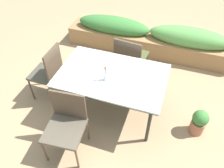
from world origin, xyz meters
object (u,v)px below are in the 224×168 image
object	(u,v)px
dining_table	(112,78)
chair_far_side	(130,56)
chair_near_left	(66,122)
chair_end_left	(49,71)
potted_plant	(199,122)
planter_box	(150,38)
flower_vase	(106,75)

from	to	relation	value
dining_table	chair_far_side	distance (m)	0.81
chair_near_left	chair_end_left	bearing A→B (deg)	-53.48
chair_near_left	potted_plant	world-z (taller)	chair_near_left
planter_box	chair_near_left	bearing A→B (deg)	-102.35
dining_table	chair_near_left	size ratio (longest dim) A/B	1.66
dining_table	chair_near_left	distance (m)	0.89
chair_far_side	potted_plant	world-z (taller)	chair_far_side
flower_vase	planter_box	bearing A→B (deg)	82.20
chair_end_left	chair_far_side	bearing A→B (deg)	-54.36
chair_end_left	chair_far_side	xyz separation A→B (m)	(1.12, 0.79, -0.01)
chair_near_left	flower_vase	xyz separation A→B (m)	(0.30, 0.66, 0.35)
chair_near_left	planter_box	world-z (taller)	chair_near_left
flower_vase	potted_plant	world-z (taller)	flower_vase
chair_end_left	potted_plant	distance (m)	2.40
chair_end_left	planter_box	bearing A→B (deg)	-35.12
chair_near_left	dining_table	bearing A→B (deg)	-119.14
potted_plant	dining_table	bearing A→B (deg)	-179.61
flower_vase	planter_box	xyz separation A→B (m)	(0.26, 1.93, -0.54)
chair_far_side	flower_vase	size ratio (longest dim) A/B	3.58
chair_far_side	chair_near_left	xyz separation A→B (m)	(-0.41, -1.58, -0.02)
chair_far_side	planter_box	distance (m)	1.04
planter_box	potted_plant	bearing A→B (deg)	-58.30
dining_table	flower_vase	xyz separation A→B (m)	(-0.05, -0.13, 0.15)
chair_end_left	chair_far_side	world-z (taller)	chair_end_left
chair_far_side	planter_box	world-z (taller)	chair_far_side
potted_plant	flower_vase	bearing A→B (deg)	-174.13
chair_end_left	flower_vase	xyz separation A→B (m)	(1.01, -0.13, 0.31)
chair_end_left	chair_near_left	world-z (taller)	chair_end_left
chair_far_side	chair_end_left	bearing A→B (deg)	-138.72
planter_box	potted_plant	distance (m)	2.10
flower_vase	potted_plant	xyz separation A→B (m)	(1.37, 0.14, -0.64)
chair_near_left	planter_box	size ratio (longest dim) A/B	0.27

